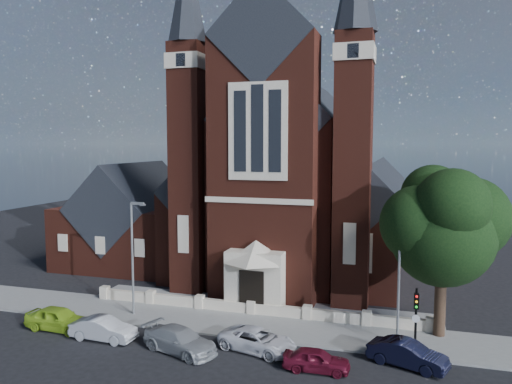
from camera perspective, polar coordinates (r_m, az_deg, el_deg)
ground at (r=44.32m, az=2.84°, el=-10.34°), size 120.00×120.00×0.00m
pavement_strip at (r=34.72m, az=-1.50°, el=-14.89°), size 60.00×5.00×0.12m
forecourt_paving at (r=38.32m, az=0.42°, el=-12.89°), size 26.00×3.00×0.14m
forecourt_wall at (r=36.51m, az=-0.49°, el=-13.84°), size 24.00×0.40×0.90m
church at (r=50.53m, az=5.06°, el=1.05°), size 20.01×34.90×29.20m
parish_hall at (r=52.19m, az=-13.65°, el=-3.56°), size 12.00×12.20×10.24m
street_tree at (r=32.58m, az=20.77°, el=-3.93°), size 6.40×6.60×10.70m
street_lamp_left at (r=36.18m, az=-13.84°, el=-6.61°), size 1.16×0.22×8.09m
street_lamp_right at (r=31.30m, az=16.20°, el=-8.58°), size 1.16×0.22×8.09m
traffic_signal at (r=30.35m, az=17.82°, el=-13.04°), size 0.28×0.42×4.00m
car_lime_van at (r=35.90m, az=-21.65°, el=-13.30°), size 4.52×1.95×1.52m
car_silver_a at (r=33.36m, az=-17.03°, el=-14.73°), size 4.24×1.56×1.39m
car_silver_b at (r=30.61m, az=-8.69°, el=-16.41°), size 5.24×3.44×1.41m
car_white_suv at (r=30.46m, az=0.18°, el=-16.57°), size 5.09×3.28×1.30m
car_dark_red at (r=28.28m, az=6.92°, el=-18.50°), size 3.64×1.57×1.22m
car_navy at (r=29.70m, az=16.93°, el=-17.30°), size 4.53×2.84×1.41m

